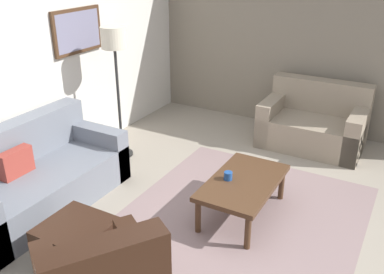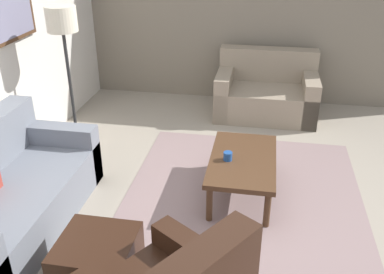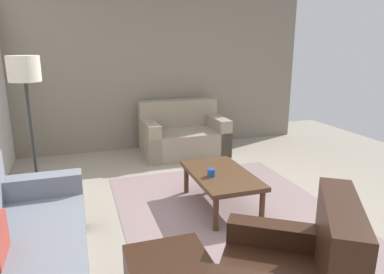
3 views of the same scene
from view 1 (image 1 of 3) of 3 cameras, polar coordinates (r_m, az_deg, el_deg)
The scene contains 11 objects.
ground_plane at distance 4.32m, azimuth 5.43°, elevation -12.42°, with size 8.00×8.00×0.00m, color gray.
rear_partition at distance 5.20m, azimuth -21.40°, elevation 9.61°, with size 6.00×0.12×2.80m, color silver.
stone_feature_panel at distance 6.45m, azimuth 17.20°, elevation 12.75°, with size 0.12×5.20×2.80m, color slate.
area_rug at distance 4.31m, azimuth 5.43°, elevation -12.37°, with size 3.09×2.35×0.01m, color gray.
couch_main at distance 4.86m, azimuth -20.74°, elevation -5.35°, with size 1.93×0.92×0.88m.
couch_loveseat at distance 6.19m, azimuth 16.19°, elevation 1.70°, with size 0.91×1.37×0.88m.
ottoman at distance 3.94m, azimuth -15.25°, elevation -13.73°, with size 0.56×0.56×0.40m, color black.
coffee_table at distance 4.36m, azimuth 6.95°, elevation -6.41°, with size 1.10×0.64×0.41m.
cup at distance 4.31m, azimuth 4.91°, elevation -5.25°, with size 0.09×0.09×0.08m, color #1E478C.
lamp_standing at distance 5.34m, azimuth -10.39°, elevation 11.30°, with size 0.32×0.32×1.71m.
framed_artwork at distance 5.60m, azimuth -15.22°, elevation 13.70°, with size 0.81×0.04×0.55m.
Camera 1 is at (-3.20, -1.33, 2.57)m, focal length 39.41 mm.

